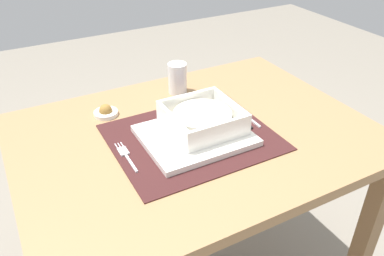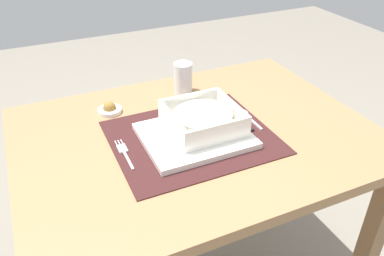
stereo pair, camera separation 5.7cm
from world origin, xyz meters
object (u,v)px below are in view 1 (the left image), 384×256
at_px(dining_table, 195,164).
at_px(condiment_saucer, 106,112).
at_px(fork, 125,154).
at_px(porridge_bowl, 202,119).
at_px(spoon, 243,113).
at_px(butter_knife, 240,119).
at_px(drinking_glass, 177,79).

bearing_deg(dining_table, condiment_saucer, 132.59).
xyz_separation_m(dining_table, fork, (-0.21, -0.01, 0.12)).
bearing_deg(fork, porridge_bowl, 2.72).
relative_size(fork, spoon, 1.20).
relative_size(spoon, butter_knife, 0.85).
relative_size(spoon, drinking_glass, 1.14).
bearing_deg(spoon, condiment_saucer, 150.42).
distance_m(dining_table, butter_knife, 0.18).
height_order(porridge_bowl, condiment_saucer, porridge_bowl).
bearing_deg(drinking_glass, porridge_bowl, -101.38).
bearing_deg(dining_table, porridge_bowl, -44.73).
bearing_deg(spoon, fork, -176.83).
relative_size(butter_knife, condiment_saucer, 1.90).
relative_size(dining_table, fork, 7.13).
distance_m(drinking_glass, condiment_saucer, 0.25).
distance_m(dining_table, fork, 0.24).
bearing_deg(condiment_saucer, dining_table, -47.41).
xyz_separation_m(drinking_glass, condiment_saucer, (-0.25, -0.03, -0.03)).
xyz_separation_m(fork, butter_knife, (0.34, 0.01, 0.00)).
xyz_separation_m(porridge_bowl, spoon, (0.15, 0.03, -0.04)).
height_order(dining_table, fork, fork).
bearing_deg(spoon, porridge_bowl, -171.25).
distance_m(dining_table, drinking_glass, 0.29).
distance_m(dining_table, condiment_saucer, 0.30).
relative_size(dining_table, porridge_bowl, 5.18).
distance_m(fork, spoon, 0.37).
distance_m(spoon, condiment_saucer, 0.40).
bearing_deg(porridge_bowl, butter_knife, 1.97).
height_order(fork, spoon, spoon).
height_order(butter_knife, drinking_glass, drinking_glass).
bearing_deg(condiment_saucer, spoon, -28.35).
relative_size(porridge_bowl, spoon, 1.66).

